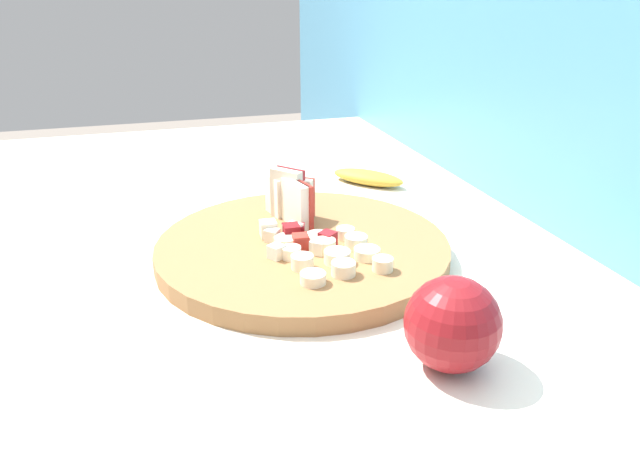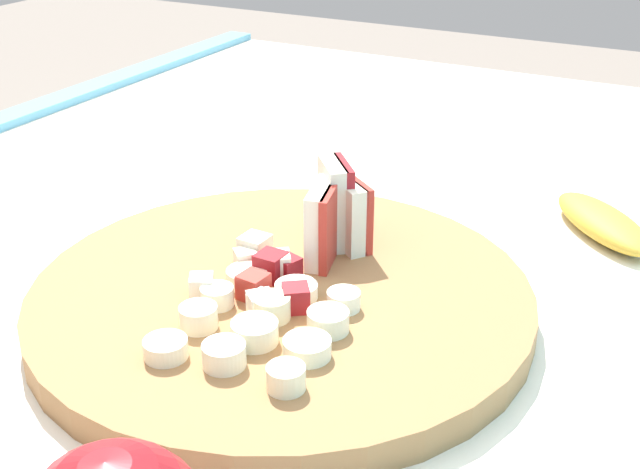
# 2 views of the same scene
# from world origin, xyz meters

# --- Properties ---
(tile_backsplash) EXTENTS (2.40, 0.04, 1.47)m
(tile_backsplash) POSITION_xyz_m (0.00, 0.44, 0.74)
(tile_backsplash) COLOR #4C8EB2
(tile_backsplash) RESTS_ON ground
(cutting_board) EXTENTS (0.35, 0.35, 0.02)m
(cutting_board) POSITION_xyz_m (0.05, 0.09, 0.94)
(cutting_board) COLOR olive
(cutting_board) RESTS_ON tiled_countertop
(apple_wedge_fan) EXTENTS (0.09, 0.06, 0.06)m
(apple_wedge_fan) POSITION_xyz_m (-0.02, 0.10, 0.98)
(apple_wedge_fan) COLOR #B22D23
(apple_wedge_fan) RESTS_ON cutting_board
(apple_dice_pile) EXTENTS (0.09, 0.09, 0.02)m
(apple_dice_pile) POSITION_xyz_m (0.06, 0.08, 0.96)
(apple_dice_pile) COLOR white
(apple_dice_pile) RESTS_ON cutting_board
(banana_slice_rows) EXTENTS (0.13, 0.11, 0.02)m
(banana_slice_rows) POSITION_xyz_m (0.10, 0.11, 0.96)
(banana_slice_rows) COLOR #F4EAC6
(banana_slice_rows) RESTS_ON cutting_board
(banana_peel) EXTENTS (0.12, 0.12, 0.02)m
(banana_peel) POSITION_xyz_m (-0.19, 0.26, 0.94)
(banana_peel) COLOR gold
(banana_peel) RESTS_ON tiled_countertop
(whole_apple) EXTENTS (0.08, 0.08, 0.08)m
(whole_apple) POSITION_xyz_m (0.30, 0.16, 0.97)
(whole_apple) COLOR maroon
(whole_apple) RESTS_ON tiled_countertop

